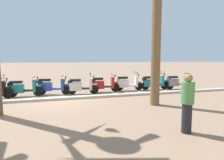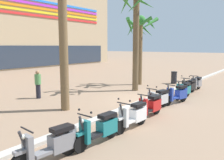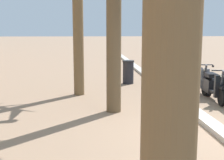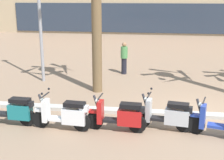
# 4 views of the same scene
# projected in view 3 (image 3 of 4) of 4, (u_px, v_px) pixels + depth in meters

# --- Properties ---
(ground_plane) EXTENTS (200.00, 200.00, 0.00)m
(ground_plane) POSITION_uv_depth(u_px,v_px,m) (218.00, 135.00, 6.48)
(ground_plane) COLOR #93755B
(curb_strip) EXTENTS (60.00, 0.36, 0.12)m
(curb_strip) POSITION_uv_depth(u_px,v_px,m) (221.00, 132.00, 6.47)
(curb_strip) COLOR #BCB7AD
(curb_strip) RESTS_ON ground
(scooter_black_mid_rear) EXTENTS (1.84, 0.56, 1.17)m
(scooter_black_mid_rear) POSITION_uv_depth(u_px,v_px,m) (213.00, 86.00, 9.63)
(scooter_black_mid_rear) COLOR black
(scooter_black_mid_rear) RESTS_ON ground
(scooter_grey_second_in_line) EXTENTS (1.76, 0.56, 1.04)m
(scooter_grey_second_in_line) POSITION_uv_depth(u_px,v_px,m) (198.00, 79.00, 11.03)
(scooter_grey_second_in_line) COLOR black
(scooter_grey_second_in_line) RESTS_ON ground
(litter_bin) EXTENTS (0.48, 0.48, 0.95)m
(litter_bin) POSITION_uv_depth(u_px,v_px,m) (128.00, 72.00, 12.59)
(litter_bin) COLOR #232328
(litter_bin) RESTS_ON ground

